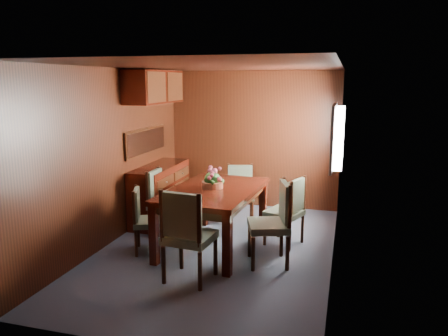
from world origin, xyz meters
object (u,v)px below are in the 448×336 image
(sideboard, at_px, (160,193))
(flower_centerpiece, at_px, (212,177))
(dining_table, at_px, (214,197))
(chair_right_near, at_px, (275,218))
(chair_head, at_px, (186,231))
(chair_left_near, at_px, (144,216))

(sideboard, relative_size, flower_centerpiece, 4.55)
(dining_table, height_order, chair_right_near, chair_right_near)
(dining_table, bearing_deg, chair_head, -84.77)
(chair_left_near, relative_size, flower_centerpiece, 2.81)
(dining_table, distance_m, flower_centerpiece, 0.26)
(chair_right_near, relative_size, flower_centerpiece, 3.39)
(chair_left_near, distance_m, chair_head, 1.11)
(chair_head, xyz_separation_m, flower_centerpiece, (-0.05, 1.13, 0.36))
(chair_right_near, bearing_deg, chair_left_near, 74.83)
(sideboard, distance_m, chair_head, 2.33)
(sideboard, distance_m, dining_table, 1.49)
(sideboard, height_order, chair_left_near, sideboard)
(chair_right_near, bearing_deg, dining_table, 51.68)
(dining_table, bearing_deg, chair_left_near, -149.63)
(sideboard, xyz_separation_m, chair_right_near, (2.06, -1.21, 0.13))
(dining_table, xyz_separation_m, chair_left_near, (-0.82, -0.41, -0.22))
(sideboard, relative_size, chair_left_near, 1.62)
(sideboard, xyz_separation_m, flower_centerpiece, (1.15, -0.86, 0.51))
(flower_centerpiece, bearing_deg, sideboard, 143.23)
(sideboard, distance_m, chair_left_near, 1.34)
(chair_left_near, xyz_separation_m, chair_right_near, (1.70, 0.08, 0.10))
(flower_centerpiece, bearing_deg, chair_left_near, -151.44)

